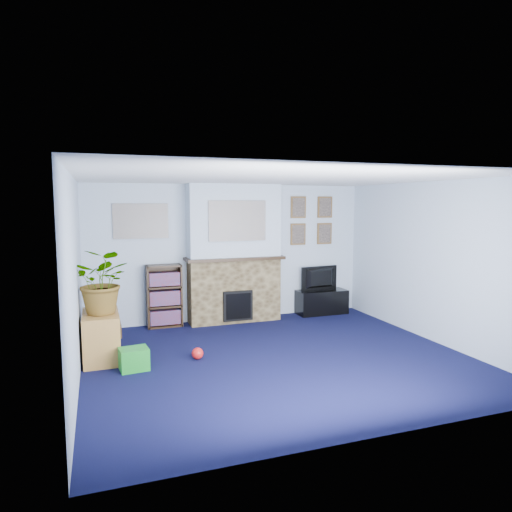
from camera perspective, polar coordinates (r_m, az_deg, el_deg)
name	(u,v)px	position (r m, az deg, el deg)	size (l,w,h in m)	color
floor	(278,358)	(6.31, 2.73, -12.57)	(5.00, 4.50, 0.01)	black
ceiling	(279,178)	(5.97, 2.86, 9.75)	(5.00, 4.50, 0.01)	white
wall_back	(231,253)	(8.14, -3.17, 0.44)	(5.00, 0.04, 2.40)	#B0C0D5
wall_front	(377,306)	(4.06, 14.86, -6.01)	(5.00, 0.04, 2.40)	#B0C0D5
wall_left	(75,280)	(5.60, -21.70, -2.83)	(0.04, 4.50, 2.40)	#B0C0D5
wall_right	(433,262)	(7.33, 21.22, -0.68)	(0.04, 4.50, 2.40)	#B0C0D5
chimney_breast	(234,255)	(7.94, -2.76, 0.18)	(1.72, 0.50, 2.40)	brown
collage_main	(237,221)	(7.70, -2.33, 4.42)	(1.00, 0.03, 0.68)	gray
collage_left	(141,221)	(7.79, -14.21, 4.25)	(0.90, 0.03, 0.58)	gray
portrait_tl	(298,207)	(8.52, 5.31, 6.09)	(0.30, 0.03, 0.40)	brown
portrait_tr	(325,207)	(8.77, 8.60, 6.06)	(0.30, 0.03, 0.40)	brown
portrait_bl	(298,234)	(8.54, 5.27, 2.73)	(0.30, 0.03, 0.40)	brown
portrait_br	(324,234)	(8.79, 8.54, 2.79)	(0.30, 0.03, 0.40)	brown
tv_stand	(322,302)	(8.72, 8.21, -5.69)	(0.95, 0.40, 0.45)	black
television	(322,278)	(8.66, 8.19, -2.78)	(0.77, 0.10, 0.44)	black
bookshelf	(164,297)	(7.86, -11.40, -5.06)	(0.58, 0.28, 1.05)	black
sideboard	(101,334)	(6.47, -18.79, -9.20)	(0.46, 0.82, 0.64)	#A97636
potted_plant	(103,281)	(6.27, -18.57, -2.99)	(0.77, 0.67, 0.86)	#26661E
mantel_clock	(232,253)	(7.88, -3.06, 0.39)	(0.10, 0.06, 0.14)	gold
mantel_candle	(254,252)	(8.00, -0.20, 0.56)	(0.05, 0.05, 0.17)	#B2BFC6
mantel_teddy	(200,254)	(7.75, -6.97, 0.20)	(0.14, 0.14, 0.14)	gray
mantel_can	(270,252)	(8.11, 1.79, 0.50)	(0.06, 0.06, 0.12)	yellow
green_crate	(134,359)	(6.03, -15.01, -12.31)	(0.34, 0.28, 0.28)	#198C26
toy_ball	(198,353)	(6.27, -7.32, -11.89)	(0.16, 0.16, 0.16)	red
toy_block	(97,345)	(6.81, -19.25, -10.51)	(0.16, 0.16, 0.20)	yellow
toy_tube	(118,358)	(6.32, -16.83, -12.16)	(0.12, 0.12, 0.27)	blue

